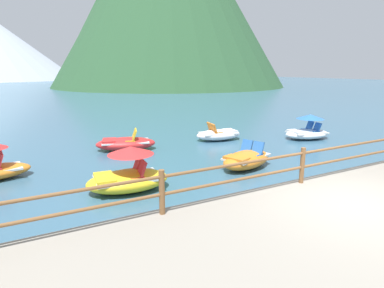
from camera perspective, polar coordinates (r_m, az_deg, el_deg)
name	(u,v)px	position (r m, az deg, el deg)	size (l,w,h in m)	color
ground_plane	(73,96)	(44.76, -20.29, 8.00)	(200.00, 200.00, 0.00)	#38607A
dock_railing	(303,162)	(8.87, 18.94, -2.97)	(23.92, 0.12, 0.95)	brown
pedal_boat_0	(126,143)	(13.84, -11.67, 0.11)	(2.70, 1.86, 0.87)	red
pedal_boat_1	(246,159)	(11.27, 9.57, -2.64)	(2.47, 1.80, 0.90)	orange
pedal_boat_2	(128,176)	(9.20, -11.25, -5.50)	(2.39, 1.54, 1.26)	yellow
pedal_boat_3	(307,131)	(16.76, 19.72, 2.26)	(2.47, 1.75, 1.19)	white
pedal_boat_5	(219,134)	(15.56, 4.73, 1.70)	(2.35, 1.47, 0.84)	white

